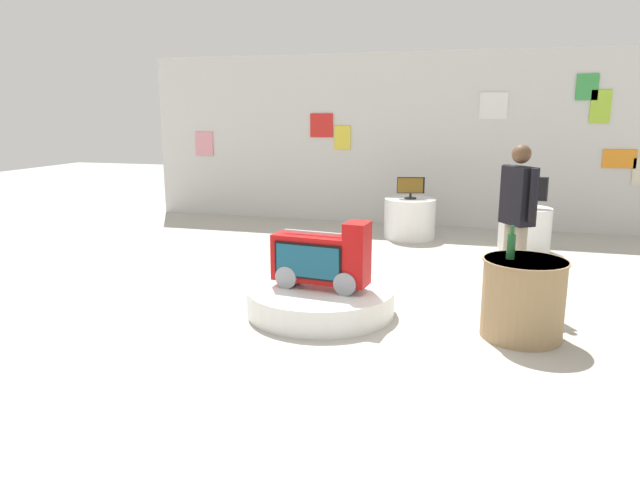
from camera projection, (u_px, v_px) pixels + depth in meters
name	position (u px, v px, depth m)	size (l,w,h in m)	color
ground_plane	(345.00, 310.00, 6.08)	(30.00, 30.00, 0.00)	#B2ADA3
back_wall_display	(411.00, 140.00, 10.45)	(10.03, 0.13, 3.07)	silver
main_display_pedestal	(320.00, 300.00, 5.98)	(1.51, 1.51, 0.26)	white
novelty_firetruck_tv	(322.00, 261.00, 5.88)	(1.02, 0.43, 0.71)	gray
display_pedestal_left_rear	(525.00, 229.00, 8.62)	(0.75, 0.75, 0.65)	white
tv_on_left_rear	(528.00, 191.00, 8.49)	(0.56, 0.22, 0.46)	black
display_pedestal_center_rear	(410.00, 218.00, 9.52)	(0.83, 0.83, 0.65)	white
tv_on_center_rear	(411.00, 187.00, 9.40)	(0.44, 0.19, 0.35)	black
side_table_round	(523.00, 298.00, 5.27)	(0.75, 0.75, 0.73)	#9E7F56
bottle_on_side_table	(511.00, 245.00, 5.20)	(0.08, 0.08, 0.30)	#195926
shopper_browsing_near_truck	(517.00, 211.00, 6.19)	(0.38, 0.48, 1.70)	gray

